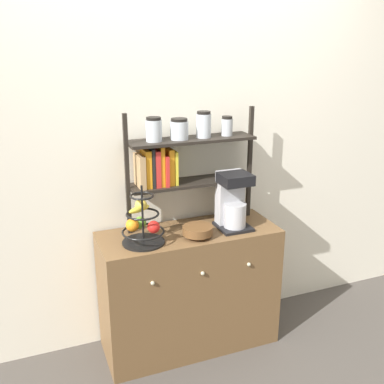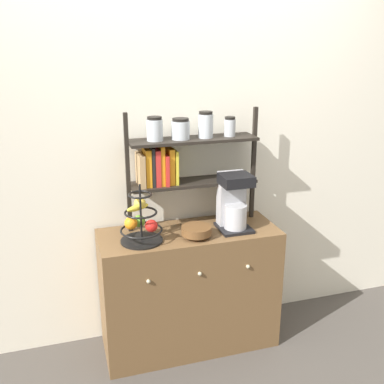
# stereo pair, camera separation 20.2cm
# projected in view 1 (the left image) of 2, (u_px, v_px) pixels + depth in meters

# --- Properties ---
(ground_plane) EXTENTS (12.00, 12.00, 0.00)m
(ground_plane) POSITION_uv_depth(u_px,v_px,m) (202.00, 362.00, 2.81)
(ground_plane) COLOR #47423D
(wall_back) EXTENTS (7.00, 0.05, 2.60)m
(wall_back) POSITION_uv_depth(u_px,v_px,m) (174.00, 143.00, 2.81)
(wall_back) COLOR silver
(wall_back) RESTS_ON ground_plane
(sideboard) EXTENTS (1.10, 0.44, 0.80)m
(sideboard) POSITION_uv_depth(u_px,v_px,m) (189.00, 289.00, 2.87)
(sideboard) COLOR brown
(sideboard) RESTS_ON ground_plane
(coffee_maker) EXTENTS (0.19, 0.21, 0.35)m
(coffee_maker) POSITION_uv_depth(u_px,v_px,m) (232.00, 201.00, 2.76)
(coffee_maker) COLOR black
(coffee_maker) RESTS_ON sideboard
(fruit_stand) EXTENTS (0.25, 0.25, 0.35)m
(fruit_stand) POSITION_uv_depth(u_px,v_px,m) (142.00, 223.00, 2.56)
(fruit_stand) COLOR black
(fruit_stand) RESTS_ON sideboard
(wooden_bowl) EXTENTS (0.18, 0.18, 0.07)m
(wooden_bowl) POSITION_uv_depth(u_px,v_px,m) (198.00, 231.00, 2.65)
(wooden_bowl) COLOR brown
(wooden_bowl) RESTS_ON sideboard
(shelf_hutch) EXTENTS (0.83, 0.20, 0.72)m
(shelf_hutch) POSITION_uv_depth(u_px,v_px,m) (177.00, 155.00, 2.69)
(shelf_hutch) COLOR black
(shelf_hutch) RESTS_ON sideboard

